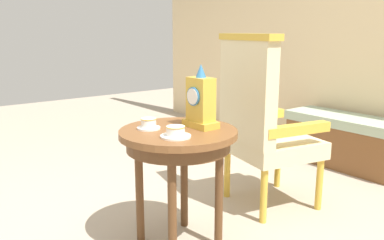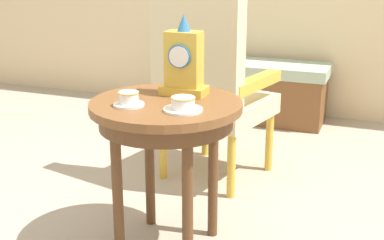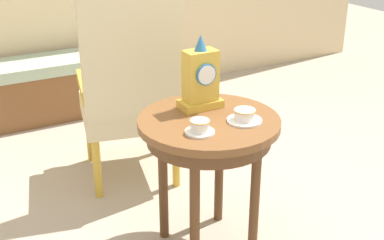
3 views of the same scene
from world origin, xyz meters
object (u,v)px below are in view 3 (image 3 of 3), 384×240
at_px(armchair, 130,85).
at_px(window_bench, 64,85).
at_px(teacup_left, 200,127).
at_px(mantel_clock, 201,79).
at_px(teacup_right, 245,116).
at_px(side_table, 209,136).

bearing_deg(armchair, window_bench, 92.87).
xyz_separation_m(armchair, window_bench, (-0.06, 1.21, -0.37)).
distance_m(teacup_left, mantel_clock, 0.30).
height_order(teacup_right, mantel_clock, mantel_clock).
bearing_deg(armchair, side_table, -84.38).
distance_m(teacup_left, armchair, 0.84).
distance_m(mantel_clock, window_bench, 1.90).
xyz_separation_m(teacup_left, teacup_right, (0.22, 0.01, -0.00)).
height_order(teacup_right, window_bench, teacup_right).
relative_size(side_table, window_bench, 0.59).
height_order(side_table, armchair, armchair).
distance_m(side_table, mantel_clock, 0.26).
relative_size(teacup_right, window_bench, 0.13).
bearing_deg(side_table, mantel_clock, 77.14).
distance_m(side_table, teacup_left, 0.19).
height_order(armchair, window_bench, armchair).
bearing_deg(armchair, teacup_left, -92.61).
bearing_deg(window_bench, teacup_right, -83.07).
xyz_separation_m(mantel_clock, armchair, (-0.10, 0.59, -0.19)).
distance_m(side_table, window_bench, 1.96).
bearing_deg(window_bench, mantel_clock, -84.92).
xyz_separation_m(teacup_left, mantel_clock, (0.14, 0.24, 0.11)).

